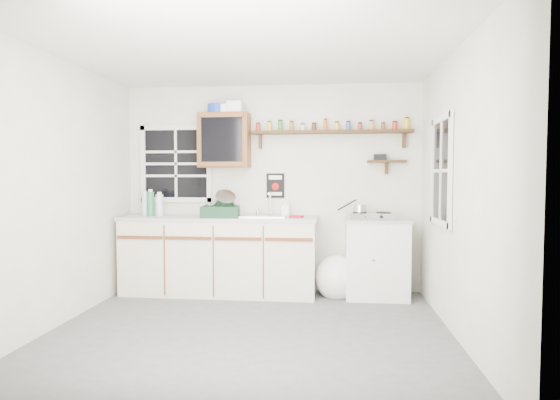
# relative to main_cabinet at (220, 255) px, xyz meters

# --- Properties ---
(room) EXTENTS (3.64, 3.24, 2.54)m
(room) POSITION_rel_main_cabinet_xyz_m (0.58, -1.30, 0.79)
(room) COLOR #4A4A4C
(room) RESTS_ON ground
(main_cabinet) EXTENTS (2.31, 0.63, 0.92)m
(main_cabinet) POSITION_rel_main_cabinet_xyz_m (0.00, 0.00, 0.00)
(main_cabinet) COLOR beige
(main_cabinet) RESTS_ON floor
(right_cabinet) EXTENTS (0.73, 0.57, 0.91)m
(right_cabinet) POSITION_rel_main_cabinet_xyz_m (1.83, 0.03, -0.01)
(right_cabinet) COLOR silver
(right_cabinet) RESTS_ON floor
(sink) EXTENTS (0.52, 0.44, 0.29)m
(sink) POSITION_rel_main_cabinet_xyz_m (0.54, 0.01, 0.47)
(sink) COLOR #B7B7BB
(sink) RESTS_ON main_cabinet
(upper_cabinet) EXTENTS (0.60, 0.32, 0.65)m
(upper_cabinet) POSITION_rel_main_cabinet_xyz_m (0.03, 0.14, 1.36)
(upper_cabinet) COLOR brown
(upper_cabinet) RESTS_ON wall_back
(upper_cabinet_clutter) EXTENTS (0.42, 0.24, 0.14)m
(upper_cabinet_clutter) POSITION_rel_main_cabinet_xyz_m (0.03, 0.14, 1.75)
(upper_cabinet_clutter) COLOR #1937A3
(upper_cabinet_clutter) RESTS_ON upper_cabinet
(spice_shelf) EXTENTS (1.91, 0.18, 0.35)m
(spice_shelf) POSITION_rel_main_cabinet_xyz_m (1.32, 0.21, 1.47)
(spice_shelf) COLOR #311D0D
(spice_shelf) RESTS_ON wall_back
(secondary_shelf) EXTENTS (0.45, 0.16, 0.24)m
(secondary_shelf) POSITION_rel_main_cabinet_xyz_m (1.94, 0.22, 1.12)
(secondary_shelf) COLOR #311D0D
(secondary_shelf) RESTS_ON wall_back
(warning_sign) EXTENTS (0.22, 0.02, 0.30)m
(warning_sign) POSITION_rel_main_cabinet_xyz_m (0.63, 0.29, 0.82)
(warning_sign) COLOR black
(warning_sign) RESTS_ON wall_back
(window_back) EXTENTS (0.93, 0.03, 0.98)m
(window_back) POSITION_rel_main_cabinet_xyz_m (-0.62, 0.29, 1.09)
(window_back) COLOR black
(window_back) RESTS_ON wall_back
(window_right) EXTENTS (0.03, 0.78, 1.08)m
(window_right) POSITION_rel_main_cabinet_xyz_m (2.37, -0.75, 0.99)
(window_right) COLOR black
(window_right) RESTS_ON wall_back
(water_bottles) EXTENTS (0.27, 0.11, 0.32)m
(water_bottles) POSITION_rel_main_cabinet_xyz_m (-0.83, 0.03, 0.60)
(water_bottles) COLOR silver
(water_bottles) RESTS_ON main_cabinet
(dish_rack) EXTENTS (0.46, 0.37, 0.32)m
(dish_rack) POSITION_rel_main_cabinet_xyz_m (0.05, -0.10, 0.56)
(dish_rack) COLOR #10311C
(dish_rack) RESTS_ON main_cabinet
(soap_bottle) EXTENTS (0.10, 0.10, 0.20)m
(soap_bottle) POSITION_rel_main_cabinet_xyz_m (0.78, 0.14, 0.56)
(soap_bottle) COLOR silver
(soap_bottle) RESTS_ON main_cabinet
(rag) EXTENTS (0.17, 0.15, 0.02)m
(rag) POSITION_rel_main_cabinet_xyz_m (0.92, -0.05, 0.47)
(rag) COLOR maroon
(rag) RESTS_ON main_cabinet
(hotplate) EXTENTS (0.57, 0.35, 0.08)m
(hotplate) POSITION_rel_main_cabinet_xyz_m (1.78, 0.01, 0.48)
(hotplate) COLOR #B7B7BB
(hotplate) RESTS_ON right_cabinet
(saucepan) EXTENTS (0.33, 0.25, 0.16)m
(saucepan) POSITION_rel_main_cabinet_xyz_m (1.63, 0.01, 0.56)
(saucepan) COLOR #B7B7BB
(saucepan) RESTS_ON hotplate
(trash_bag) EXTENTS (0.46, 0.42, 0.53)m
(trash_bag) POSITION_rel_main_cabinet_xyz_m (1.39, -0.01, -0.24)
(trash_bag) COLOR white
(trash_bag) RESTS_ON floor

